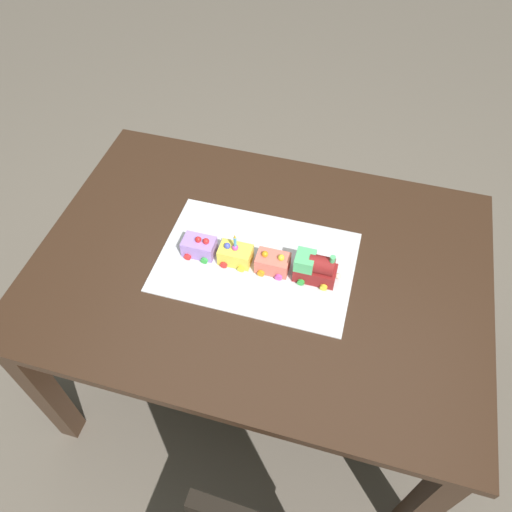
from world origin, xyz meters
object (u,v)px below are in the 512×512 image
cake_locomotive (315,268)px  birthday_candle (235,241)px  cake_car_caboose_coral (273,263)px  dining_table (260,283)px  cake_car_gondola_lemon (235,254)px  cake_car_tanker_lavender (199,247)px

cake_locomotive → birthday_candle: (0.25, 0.00, 0.05)m
cake_car_caboose_coral → dining_table: bearing=-18.1°
cake_locomotive → cake_car_gondola_lemon: bearing=0.0°
cake_car_caboose_coral → birthday_candle: bearing=-0.0°
dining_table → cake_car_gondola_lemon: size_ratio=14.00×
cake_car_tanker_lavender → birthday_candle: size_ratio=2.07×
cake_car_caboose_coral → birthday_candle: 0.13m
dining_table → cake_locomotive: bearing=175.3°
cake_car_gondola_lemon → cake_car_tanker_lavender: same height
dining_table → birthday_candle: 0.22m
cake_locomotive → cake_car_caboose_coral: bearing=0.0°
birthday_candle → cake_car_caboose_coral: bearing=180.0°
cake_car_caboose_coral → cake_car_tanker_lavender: bearing=0.0°
cake_car_caboose_coral → cake_car_gondola_lemon: size_ratio=1.00×
dining_table → cake_car_tanker_lavender: (0.19, 0.01, 0.14)m
dining_table → cake_car_tanker_lavender: bearing=4.2°
cake_car_gondola_lemon → dining_table: bearing=-169.4°
dining_table → cake_car_tanker_lavender: cake_car_tanker_lavender is taller
dining_table → cake_locomotive: size_ratio=10.00×
birthday_candle → dining_table: bearing=-169.3°
cake_car_gondola_lemon → cake_car_caboose_coral: bearing=180.0°
dining_table → cake_car_caboose_coral: size_ratio=14.00×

